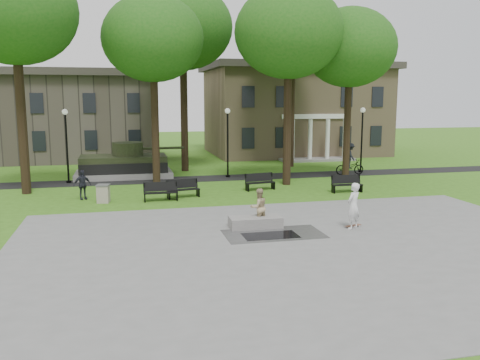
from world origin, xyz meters
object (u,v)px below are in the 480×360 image
at_px(skateboarder, 353,206).
at_px(cyclist, 350,162).
at_px(park_bench_0, 161,191).
at_px(concrete_block, 255,222).
at_px(trash_bin, 103,193).
at_px(friend_watching, 259,207).

bearing_deg(skateboarder, cyclist, -146.96).
bearing_deg(park_bench_0, skateboarder, -46.53).
bearing_deg(concrete_block, skateboarder, -16.87).
xyz_separation_m(concrete_block, trash_bin, (-6.42, 6.85, 0.24)).
bearing_deg(concrete_block, park_bench_0, 117.60).
distance_m(concrete_block, friend_watching, 0.65).
xyz_separation_m(skateboarder, trash_bin, (-10.33, 8.03, -0.51)).
bearing_deg(trash_bin, skateboarder, -37.85).
bearing_deg(cyclist, concrete_block, 142.45).
bearing_deg(trash_bin, concrete_block, -46.82).
distance_m(skateboarder, park_bench_0, 10.74).
bearing_deg(concrete_block, cyclist, 51.07).
bearing_deg(skateboarder, friend_watching, -52.37).
height_order(skateboarder, trash_bin, skateboarder).
distance_m(skateboarder, friend_watching, 3.96).
bearing_deg(friend_watching, skateboarder, 147.89).
bearing_deg(skateboarder, concrete_block, -49.02).
height_order(cyclist, park_bench_0, cyclist).
height_order(concrete_block, park_bench_0, park_bench_0).
xyz_separation_m(friend_watching, trash_bin, (-6.62, 6.66, -0.35)).
distance_m(cyclist, trash_bin, 17.90).
height_order(skateboarder, cyclist, cyclist).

